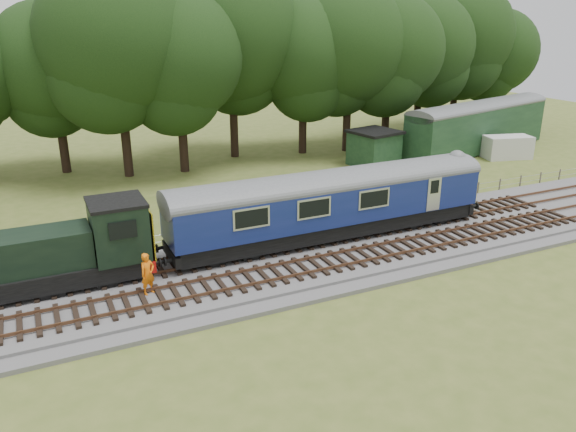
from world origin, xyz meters
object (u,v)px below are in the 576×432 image
dmu_railcar (331,198)px  shunter_loco (58,254)px  worker (148,274)px  parked_coach (479,124)px  caravan (507,147)px

dmu_railcar → shunter_loco: size_ratio=2.02×
worker → parked_coach: parked_coach is taller
parked_coach → worker: bearing=-168.5°
dmu_railcar → shunter_loco: bearing=180.0°
dmu_railcar → worker: dmu_railcar is taller
shunter_loco → parked_coach: (36.99, 13.57, 0.55)m
dmu_railcar → worker: bearing=-167.4°
shunter_loco → caravan: 38.88m
dmu_railcar → parked_coach: bearing=30.5°
dmu_railcar → caravan: dmu_railcar is taller
shunter_loco → caravan: size_ratio=2.23×
worker → caravan: worker is taller
shunter_loco → caravan: shunter_loco is taller
shunter_loco → parked_coach: bearing=20.2°
worker → parked_coach: (33.56, 15.91, 1.22)m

